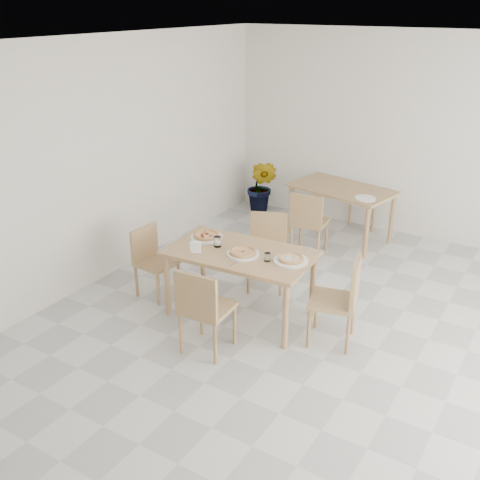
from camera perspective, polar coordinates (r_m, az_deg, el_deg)
The scene contains 21 objects.
main_table at distance 5.79m, azimuth 0.00°, elevation -1.92°, with size 1.55×0.95×0.75m.
chair_south at distance 5.25m, azimuth -3.80°, elevation -6.70°, with size 0.47×0.47×0.88m.
chair_north at distance 6.52m, azimuth 2.80°, elevation -0.52°, with size 0.56×0.56×0.87m.
chair_west at distance 6.40m, azimuth -8.97°, elevation -1.69°, with size 0.42×0.42×0.79m.
chair_east at distance 5.49m, azimuth 10.33°, elevation -5.65°, with size 0.53×0.53×0.88m.
plate_margherita at distance 5.68m, azimuth 0.31°, elevation -1.43°, with size 0.33×0.33×0.02m, color white.
plate_mushroom at distance 5.56m, azimuth 5.18°, elevation -2.09°, with size 0.35×0.35×0.02m, color white.
plate_pepperoni at distance 6.09m, azimuth -3.42°, elevation 0.29°, with size 0.35×0.35×0.02m, color white.
pizza_margherita at distance 5.67m, azimuth 0.31°, elevation -1.22°, with size 0.35×0.35×0.03m.
pizza_mushroom at distance 5.55m, azimuth 5.19°, elevation -1.88°, with size 0.34×0.34×0.03m.
pizza_pepperoni at distance 6.08m, azimuth -3.43°, elevation 0.49°, with size 0.31×0.31×0.03m.
tumbler_a at distance 5.85m, azimuth -2.30°, elevation -0.17°, with size 0.08×0.08×0.11m, color white.
tumbler_b at distance 5.54m, azimuth 2.80°, elevation -1.74°, with size 0.06×0.06×0.09m, color white.
napkin_holder at distance 5.70m, azimuth -4.54°, elevation -0.81°, with size 0.13×0.10×0.13m.
fork_a at distance 5.47m, azimuth -0.72°, elevation -2.51°, with size 0.01×0.17×0.01m, color silver.
fork_b at distance 5.76m, azimuth 6.86°, elevation -1.30°, with size 0.01×0.18×0.01m, color silver.
second_table at distance 7.90m, azimuth 10.29°, elevation 4.65°, with size 1.52×1.05×0.75m.
chair_back_s at distance 7.33m, azimuth 6.94°, elevation 2.11°, with size 0.48×0.48×0.87m.
chair_back_n at distance 8.59m, azimuth 13.44°, elevation 5.03°, with size 0.54×0.54×0.92m.
plate_empty at distance 7.46m, azimuth 12.61°, elevation 4.16°, with size 0.27×0.27×0.02m, color white.
potted_plant at distance 8.83m, azimuth 2.23°, elevation 5.44°, with size 0.48×0.38×0.86m, color #255F1C.
Camera 1 is at (1.66, -4.16, 3.13)m, focal length 42.00 mm.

